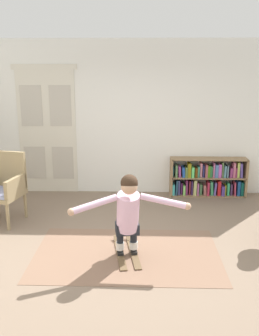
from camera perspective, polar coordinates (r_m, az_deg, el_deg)
name	(u,v)px	position (r m, az deg, el deg)	size (l,w,h in m)	color
ground_plane	(130,253)	(5.14, 0.05, -12.80)	(7.20, 7.20, 0.00)	#7A6654
back_wall	(134,118)	(7.20, 0.69, 7.51)	(6.00, 0.10, 2.90)	white
double_door	(47,130)	(7.40, -12.33, 5.65)	(1.22, 0.05, 2.45)	beige
rug	(127,254)	(5.12, -0.40, -12.86)	(2.45, 1.55, 0.01)	#7F5F4B
bookshelf	(208,178)	(7.35, 11.80, -1.56)	(1.44, 0.30, 0.73)	#896C4B
wicker_chair	(3,186)	(6.29, -18.60, -2.54)	(0.72, 0.72, 1.10)	#958059
skis_pair	(127,251)	(5.14, -0.45, -12.51)	(0.41, 0.93, 0.07)	brown
person_skier	(128,211)	(4.72, -0.22, -6.46)	(1.47, 0.63, 1.09)	white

